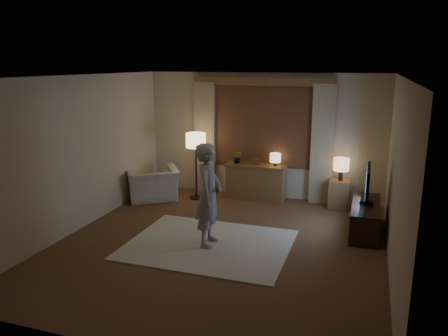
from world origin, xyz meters
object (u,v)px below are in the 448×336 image
at_px(armchair, 152,184).
at_px(tv_stand, 365,218).
at_px(person, 209,195).
at_px(sideboard, 256,183).
at_px(side_table, 339,194).

bearing_deg(armchair, tv_stand, 138.03).
bearing_deg(person, armchair, 41.99).
xyz_separation_m(sideboard, armchair, (-2.03, -0.72, -0.02)).
bearing_deg(tv_stand, armchair, 173.24).
xyz_separation_m(side_table, person, (-1.79, -2.51, 0.54)).
distance_m(armchair, side_table, 3.80).
relative_size(sideboard, armchair, 1.18).
distance_m(sideboard, side_table, 1.71).
relative_size(armchair, tv_stand, 0.73).
bearing_deg(armchair, person, 101.40).
bearing_deg(person, tv_stand, -64.44).
xyz_separation_m(armchair, side_table, (3.74, 0.67, -0.05)).
relative_size(sideboard, side_table, 2.14).
bearing_deg(armchair, sideboard, 164.40).
height_order(armchair, person, person).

